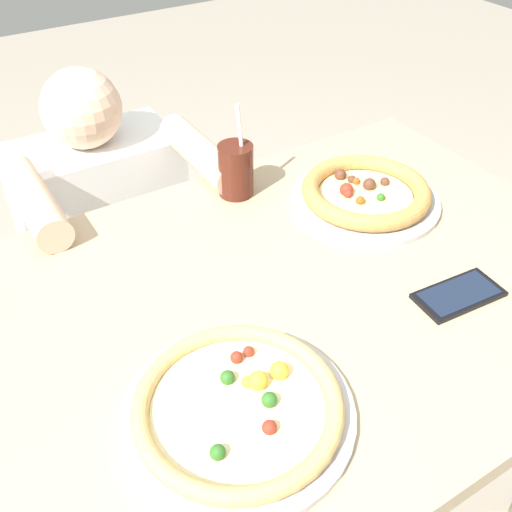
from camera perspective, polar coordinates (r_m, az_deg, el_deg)
The scene contains 6 objects.
dining_table at distance 1.04m, azimuth -0.76°, elevation -9.56°, with size 1.35×0.82×0.75m.
pizza_near at distance 0.81m, azimuth -1.74°, elevation -14.54°, with size 0.32×0.32×0.04m.
pizza_far at distance 1.21m, azimuth 10.63°, elevation 5.96°, with size 0.30×0.30×0.05m.
drink_cup_colored at distance 1.21m, azimuth -1.98°, elevation 8.41°, with size 0.07×0.07×0.20m.
cell_phone at distance 1.04m, azimuth 19.18°, elevation -3.59°, with size 0.16×0.09×0.01m.
diner_seated at distance 1.65m, azimuth -13.89°, elevation -0.05°, with size 0.44×0.53×0.94m.
Camera 1 is at (-0.35, -0.59, 1.42)m, focal length 40.96 mm.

